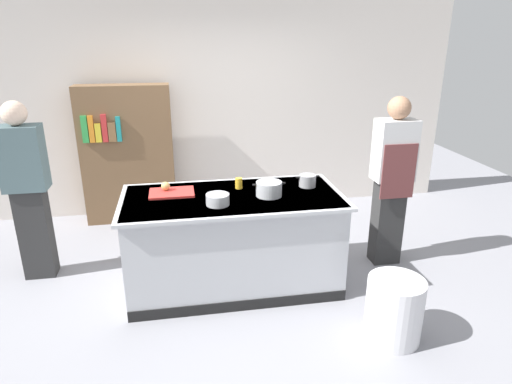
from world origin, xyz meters
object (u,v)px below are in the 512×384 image
person_guest (28,188)px  sauce_pan (307,181)px  juice_cup (239,183)px  bookshelf (128,155)px  person_chef (392,178)px  mixing_bowl (218,199)px  stock_pot (269,189)px  onion (166,186)px  trash_bin (394,309)px

person_guest → sauce_pan: bearing=71.6°
juice_cup → bookshelf: bearing=125.7°
juice_cup → person_chef: bearing=-0.4°
mixing_bowl → stock_pot: bearing=16.3°
mixing_bowl → bookshelf: (-0.92, 1.99, -0.09)m
sauce_pan → person_chef: size_ratio=0.13×
onion → juice_cup: size_ratio=0.81×
stock_pot → sauce_pan: bearing=24.6°
mixing_bowl → trash_bin: bearing=-32.9°
trash_bin → person_guest: size_ratio=0.30×
trash_bin → mixing_bowl: bearing=147.1°
sauce_pan → trash_bin: (0.39, -1.15, -0.70)m
stock_pot → bookshelf: bookshelf is taller
person_chef → trash_bin: bearing=162.8°
onion → stock_pot: size_ratio=0.27×
trash_bin → juice_cup: bearing=130.6°
mixing_bowl → juice_cup: 0.45m
stock_pot → juice_cup: bearing=133.9°
person_chef → bookshelf: person_chef is taller
person_chef → bookshelf: bearing=64.3°
mixing_bowl → trash_bin: 1.66m
stock_pot → person_guest: person_guest is taller
sauce_pan → person_chef: bearing=3.0°
mixing_bowl → sauce_pan: bearing=20.3°
onion → person_guest: person_guest is taller
person_chef → person_guest: same height
mixing_bowl → trash_bin: mixing_bowl is taller
juice_cup → trash_bin: 1.73m
mixing_bowl → person_guest: person_guest is taller
person_guest → juice_cup: bearing=70.5°
stock_pot → person_chef: person_chef is taller
person_chef → sauce_pan: bearing=98.4°
trash_bin → stock_pot: bearing=129.7°
juice_cup → person_guest: 1.97m
juice_cup → person_chef: person_chef is taller
stock_pot → mixing_bowl: size_ratio=1.49×
sauce_pan → juice_cup: bearing=174.9°
person_chef → bookshelf: size_ratio=1.01×
onion → mixing_bowl: onion is taller
juice_cup → person_chef: 1.53m
person_guest → person_chef: bearing=74.4°
stock_pot → person_chef: bearing=10.3°
stock_pot → bookshelf: bearing=127.0°
sauce_pan → trash_bin: bearing=-71.4°
onion → mixing_bowl: 0.59m
stock_pot → bookshelf: size_ratio=0.18×
onion → person_chef: bearing=-0.4°
person_chef → mixing_bowl: bearing=107.3°
person_guest → mixing_bowl: bearing=57.5°
onion → sauce_pan: (1.32, -0.06, -0.00)m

